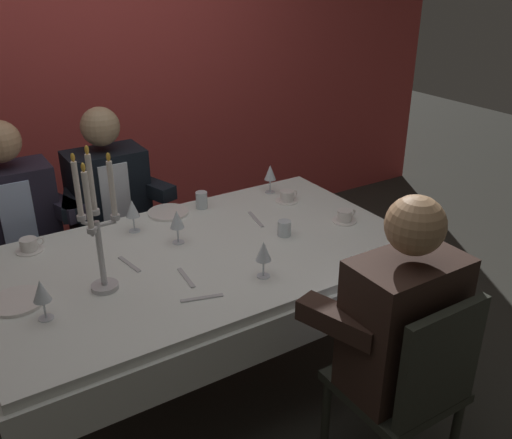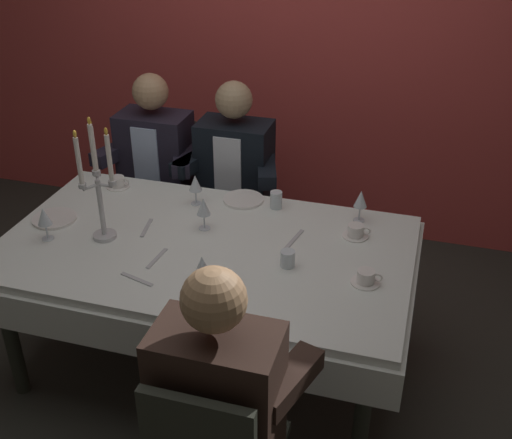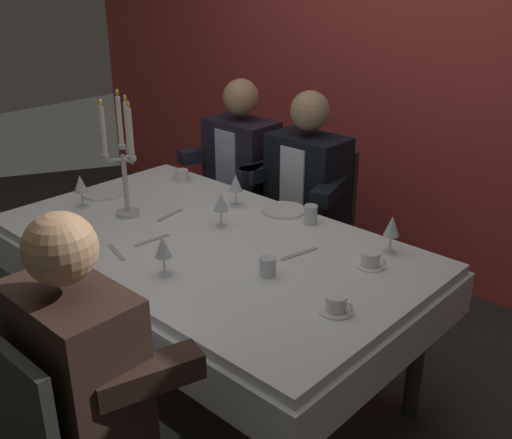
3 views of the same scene
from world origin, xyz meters
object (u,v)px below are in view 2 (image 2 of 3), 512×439
dining_table (206,266)px  seated_diner_0 (156,155)px  coffee_cup_1 (366,278)px  seated_diner_1 (235,165)px  wine_glass_0 (202,267)px  water_tumbler_1 (288,259)px  coffee_cup_2 (356,232)px  candelabra (98,186)px  wine_glass_3 (204,208)px  coffee_cup_0 (118,183)px  wine_glass_1 (195,184)px  seated_diner_2 (217,397)px  wine_glass_4 (361,200)px  water_tumbler_0 (276,200)px  dinner_plate_0 (243,199)px  wine_glass_2 (44,217)px  dinner_plate_1 (55,219)px

dining_table → seated_diner_0: (-0.64, 0.89, 0.11)m
coffee_cup_1 → seated_diner_1: bearing=132.5°
wine_glass_0 → water_tumbler_1: size_ratio=2.18×
coffee_cup_2 → seated_diner_1: (-0.80, 0.62, -0.03)m
candelabra → wine_glass_3: candelabra is taller
dining_table → coffee_cup_0: (-0.66, 0.42, 0.15)m
wine_glass_1 → coffee_cup_2: size_ratio=1.24×
water_tumbler_1 → seated_diner_2: size_ratio=0.06×
wine_glass_4 → water_tumbler_1: (-0.24, -0.49, -0.08)m
wine_glass_0 → seated_diner_0: (-0.76, 1.22, -0.12)m
seated_diner_2 → candelabra: bearing=136.3°
water_tumbler_0 → dining_table: bearing=-117.3°
coffee_cup_2 → wine_glass_0: bearing=-131.9°
candelabra → dinner_plate_0: size_ratio=2.84×
wine_glass_2 → wine_glass_4: (1.38, 0.59, -0.00)m
dining_table → water_tumbler_0: size_ratio=21.62×
dining_table → water_tumbler_1: water_tumbler_1 is taller
wine_glass_0 → dining_table: bearing=109.7°
dining_table → seated_diner_2: seated_diner_2 is taller
wine_glass_1 → coffee_cup_0: wine_glass_1 is taller
wine_glass_3 → coffee_cup_1: (0.81, -0.23, -0.09)m
seated_diner_0 → seated_diner_1: (0.50, 0.00, 0.00)m
water_tumbler_0 → seated_diner_2: 1.34m
seated_diner_2 → coffee_cup_1: bearing=64.0°
candelabra → wine_glass_2: 0.31m
dining_table → dinner_plate_0: size_ratio=9.15×
dining_table → water_tumbler_0: bearing=62.7°
wine_glass_1 → dinner_plate_0: bearing=24.6°
wine_glass_1 → coffee_cup_2: (0.84, -0.09, -0.09)m
coffee_cup_1 → wine_glass_4: bearing=101.5°
wine_glass_0 → wine_glass_3: (-0.17, 0.47, 0.00)m
wine_glass_4 → wine_glass_0: bearing=-125.1°
dinner_plate_0 → wine_glass_3: size_ratio=1.29×
dinner_plate_0 → water_tumbler_0: water_tumbler_0 is taller
coffee_cup_0 → coffee_cup_2: size_ratio=1.00×
wine_glass_1 → seated_diner_2: seated_diner_2 is taller
water_tumbler_1 → coffee_cup_1: water_tumbler_1 is taller
dinner_plate_1 → water_tumbler_0: size_ratio=2.42×
wine_glass_2 → wine_glass_4: 1.50m
water_tumbler_1 → seated_diner_0: size_ratio=0.06×
dining_table → seated_diner_2: bearing=-67.0°
dinner_plate_0 → water_tumbler_1: water_tumbler_1 is taller
wine_glass_3 → coffee_cup_2: size_ratio=1.24×
wine_glass_1 → wine_glass_2: bearing=-136.2°
dinner_plate_0 → wine_glass_0: bearing=-84.6°
dining_table → dinner_plate_1: (-0.80, 0.01, 0.13)m
wine_glass_0 → seated_diner_1: (-0.26, 1.22, -0.12)m
water_tumbler_0 → coffee_cup_0: 0.89m
dinner_plate_0 → seated_diner_1: bearing=113.4°
coffee_cup_0 → dining_table: bearing=-32.7°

